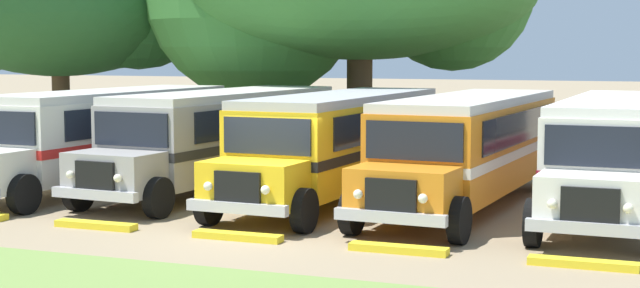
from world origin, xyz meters
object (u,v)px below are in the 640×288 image
parked_bus_slot_3 (468,145)px  parked_bus_slot_1 (223,134)px  parked_bus_slot_4 (618,149)px  parked_bus_slot_2 (339,140)px  parked_bus_slot_0 (106,133)px

parked_bus_slot_3 → parked_bus_slot_1: bearing=-89.8°
parked_bus_slot_4 → parked_bus_slot_3: bearing=-85.8°
parked_bus_slot_3 → parked_bus_slot_4: size_ratio=1.00×
parked_bus_slot_2 → parked_bus_slot_4: bearing=94.7°
parked_bus_slot_4 → parked_bus_slot_2: bearing=-86.8°
parked_bus_slot_0 → parked_bus_slot_3: 10.74m
parked_bus_slot_2 → parked_bus_slot_4: 7.18m
parked_bus_slot_0 → parked_bus_slot_2: size_ratio=1.00×
parked_bus_slot_1 → parked_bus_slot_3: same height
parked_bus_slot_2 → parked_bus_slot_3: same height
parked_bus_slot_3 → parked_bus_slot_4: 3.67m
parked_bus_slot_0 → parked_bus_slot_2: same height
parked_bus_slot_3 → parked_bus_slot_2: bearing=-85.5°
parked_bus_slot_1 → parked_bus_slot_2: bearing=87.3°
parked_bus_slot_1 → parked_bus_slot_3: (7.26, -0.38, 0.00)m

